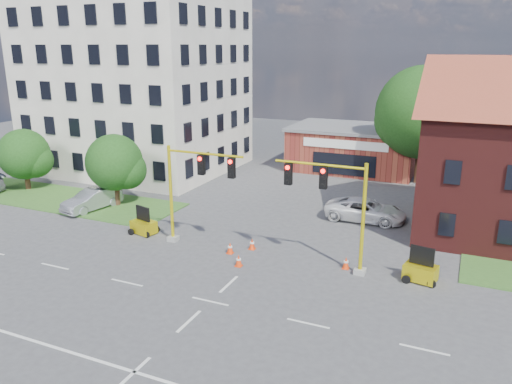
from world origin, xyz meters
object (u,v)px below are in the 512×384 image
Objects in this scene: signal_mast_east at (333,202)px; trailer_west at (144,226)px; signal_mast_west at (193,184)px; pickup_white at (366,210)px; trailer_east at (421,271)px.

signal_mast_east is 3.42× the size of trailer_west.
signal_mast_west is at bearing 180.00° from signal_mast_east.
pickup_white is (12.88, 8.52, 0.22)m from trailer_west.
signal_mast_west is 3.42× the size of trailer_west.
signal_mast_west reaches higher than trailer_east.
signal_mast_west is 3.33× the size of trailer_east.
trailer_west is at bearing 178.69° from signal_mast_east.
trailer_east is at bearing -151.14° from pickup_white.
signal_mast_east is 9.36m from pickup_white.
pickup_white is (0.07, 8.82, -3.14)m from signal_mast_east.
signal_mast_east is 5.82m from trailer_east.
trailer_west is 0.98× the size of trailer_east.
pickup_white is at bearing 47.59° from trailer_west.
signal_mast_west is 13.87m from trailer_east.
trailer_west is (-12.81, 0.29, -3.35)m from signal_mast_east.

